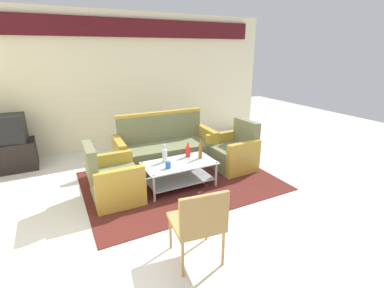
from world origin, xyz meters
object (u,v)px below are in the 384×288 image
armchair_left (113,181)px  bottle_red (188,151)px  bottle_clear (165,155)px  wicker_chair (199,221)px  television (5,129)px  cup (168,165)px  coffee_table (179,171)px  armchair_right (233,153)px  bottle_brown (200,151)px  couch (166,149)px  tv_stand (11,156)px

armchair_left → bottle_red: 1.25m
armchair_left → bottle_clear: size_ratio=3.00×
bottle_red → wicker_chair: wicker_chair is taller
bottle_red → television: 3.19m
cup → bottle_clear: bearing=78.6°
coffee_table → cup: size_ratio=11.00×
armchair_right → bottle_red: bearing=91.4°
armchair_left → bottle_brown: armchair_left is taller
couch → wicker_chair: couch is taller
bottle_red → coffee_table: bearing=-144.2°
couch → cup: 1.08m
television → wicker_chair: 4.02m
coffee_table → bottle_brown: 0.46m
coffee_table → wicker_chair: wicker_chair is taller
armchair_right → tv_stand: 3.96m
bottle_red → cup: 0.54m
cup → television: bearing=136.0°
cup → tv_stand: tv_stand is taller
bottle_red → cup: bearing=-149.0°
couch → armchair_left: (-1.13, -0.81, -0.03)m
bottle_clear → cup: bottle_clear is taller
bottle_clear → cup: 0.26m
armchair_left → coffee_table: bearing=86.1°
tv_stand → couch: bearing=-23.2°
bottle_brown → television: (-2.76, 1.96, 0.23)m
bottle_clear → cup: (-0.05, -0.25, -0.06)m
armchair_right → television: size_ratio=1.35×
coffee_table → armchair_left: bearing=175.1°
bottle_brown → bottle_clear: size_ratio=1.12×
bottle_clear → tv_stand: size_ratio=0.35×
armchair_right → tv_stand: armchair_right is taller
armchair_left → wicker_chair: armchair_left is taller
bottle_clear → television: television is taller
armchair_left → tv_stand: armchair_left is taller
bottle_brown → bottle_clear: 0.57m
tv_stand → television: bearing=86.1°
couch → television: bearing=-21.1°
bottle_red → television: television is taller
armchair_left → bottle_red: size_ratio=3.60×
cup → wicker_chair: bearing=-101.0°
armchair_left → armchair_right: same height
bottle_brown → bottle_red: bottle_brown is taller
couch → armchair_left: bearing=37.8°
armchair_left → television: (-1.39, 1.89, 0.47)m
tv_stand → bottle_brown: bearing=-35.3°
bottle_brown → bottle_red: (-0.14, 0.15, -0.03)m
couch → tv_stand: couch is taller
bottle_brown → television: size_ratio=0.51×
couch → television: (-2.52, 1.08, 0.44)m
armchair_right → wicker_chair: bearing=134.5°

